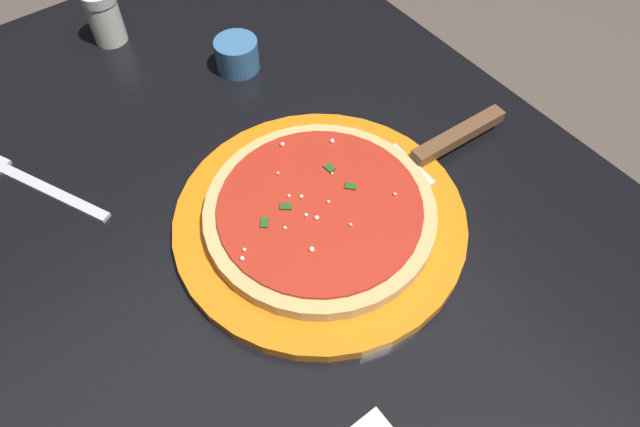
{
  "coord_description": "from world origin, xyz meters",
  "views": [
    {
      "loc": [
        -0.34,
        0.19,
        1.24
      ],
      "look_at": [
        -0.05,
        -0.02,
        0.75
      ],
      "focal_mm": 32.69,
      "sensor_mm": 36.0,
      "label": 1
    }
  ],
  "objects_px": {
    "serving_plate": "(320,221)",
    "parmesan_shaker": "(104,16)",
    "pizza_server": "(432,151)",
    "pizza": "(320,212)",
    "cup_small_sauce": "(237,55)",
    "fork": "(33,183)"
  },
  "relations": [
    {
      "from": "serving_plate",
      "to": "pizza",
      "type": "height_order",
      "value": "pizza"
    },
    {
      "from": "pizza_server",
      "to": "fork",
      "type": "bearing_deg",
      "value": 57.52
    },
    {
      "from": "serving_plate",
      "to": "cup_small_sauce",
      "type": "bearing_deg",
      "value": -13.8
    },
    {
      "from": "pizza",
      "to": "pizza_server",
      "type": "bearing_deg",
      "value": -91.85
    },
    {
      "from": "pizza",
      "to": "parmesan_shaker",
      "type": "xyz_separation_m",
      "value": [
        0.42,
        0.04,
        0.01
      ]
    },
    {
      "from": "cup_small_sauce",
      "to": "parmesan_shaker",
      "type": "distance_m",
      "value": 0.19
    },
    {
      "from": "fork",
      "to": "parmesan_shaker",
      "type": "height_order",
      "value": "parmesan_shaker"
    },
    {
      "from": "pizza_server",
      "to": "parmesan_shaker",
      "type": "height_order",
      "value": "parmesan_shaker"
    },
    {
      "from": "serving_plate",
      "to": "parmesan_shaker",
      "type": "bearing_deg",
      "value": 5.87
    },
    {
      "from": "pizza",
      "to": "serving_plate",
      "type": "bearing_deg",
      "value": -153.69
    },
    {
      "from": "serving_plate",
      "to": "parmesan_shaker",
      "type": "relative_size",
      "value": 4.16
    },
    {
      "from": "serving_plate",
      "to": "fork",
      "type": "bearing_deg",
      "value": 43.54
    },
    {
      "from": "serving_plate",
      "to": "fork",
      "type": "height_order",
      "value": "serving_plate"
    },
    {
      "from": "serving_plate",
      "to": "parmesan_shaker",
      "type": "xyz_separation_m",
      "value": [
        0.42,
        0.04,
        0.03
      ]
    },
    {
      "from": "pizza",
      "to": "fork",
      "type": "distance_m",
      "value": 0.33
    },
    {
      "from": "parmesan_shaker",
      "to": "pizza",
      "type": "bearing_deg",
      "value": -174.13
    },
    {
      "from": "serving_plate",
      "to": "cup_small_sauce",
      "type": "xyz_separation_m",
      "value": [
        0.27,
        -0.07,
        0.01
      ]
    },
    {
      "from": "serving_plate",
      "to": "pizza_server",
      "type": "relative_size",
      "value": 1.39
    },
    {
      "from": "pizza_server",
      "to": "cup_small_sauce",
      "type": "distance_m",
      "value": 0.29
    },
    {
      "from": "pizza",
      "to": "cup_small_sauce",
      "type": "xyz_separation_m",
      "value": [
        0.27,
        -0.07,
        -0.0
      ]
    },
    {
      "from": "serving_plate",
      "to": "pizza_server",
      "type": "height_order",
      "value": "pizza_server"
    },
    {
      "from": "parmesan_shaker",
      "to": "fork",
      "type": "bearing_deg",
      "value": 136.06
    }
  ]
}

